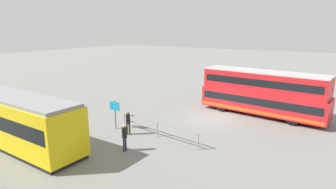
% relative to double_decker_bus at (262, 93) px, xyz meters
% --- Properties ---
extents(ground_plane, '(160.00, 160.00, 0.00)m').
position_rel_double_decker_bus_xyz_m(ground_plane, '(3.33, 3.11, -2.02)').
color(ground_plane, gray).
extents(double_decker_bus, '(11.02, 3.71, 3.95)m').
position_rel_double_decker_bus_xyz_m(double_decker_bus, '(0.00, 0.00, 0.00)').
color(double_decker_bus, red).
rests_on(double_decker_bus, ground).
extents(tram_yellow, '(12.44, 3.02, 3.39)m').
position_rel_double_decker_bus_xyz_m(tram_yellow, '(12.55, 15.33, -0.25)').
color(tram_yellow, yellow).
rests_on(tram_yellow, ground).
extents(pedestrian_near_railing, '(0.37, 0.37, 1.75)m').
position_rel_double_decker_bus_xyz_m(pedestrian_near_railing, '(6.93, 10.00, -1.01)').
color(pedestrian_near_railing, '#4C3F2D').
rests_on(pedestrian_near_railing, ground).
extents(pedestrian_crossing, '(0.40, 0.40, 1.78)m').
position_rel_double_decker_bus_xyz_m(pedestrian_crossing, '(5.30, 12.28, -0.98)').
color(pedestrian_crossing, '#33384C').
rests_on(pedestrian_crossing, ground).
extents(pedestrian_railing, '(7.02, 0.99, 1.08)m').
position_rel_double_decker_bus_xyz_m(pedestrian_railing, '(4.93, 9.18, -1.28)').
color(pedestrian_railing, gray).
rests_on(pedestrian_railing, ground).
extents(info_sign, '(0.94, 0.12, 2.24)m').
position_rel_double_decker_bus_xyz_m(info_sign, '(8.58, 9.57, -0.49)').
color(info_sign, slate).
rests_on(info_sign, ground).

